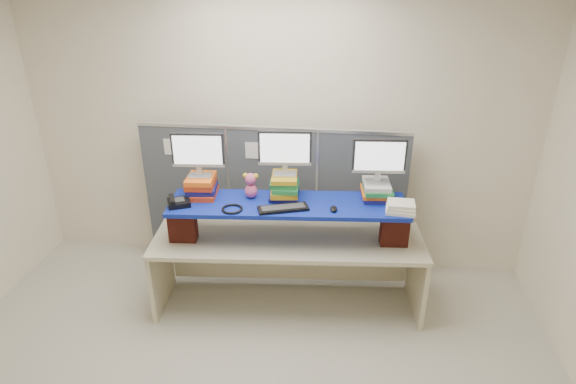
# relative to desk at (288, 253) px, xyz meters

# --- Properties ---
(room) EXTENTS (5.00, 4.00, 2.80)m
(room) POSITION_rel_desk_xyz_m (-0.23, -1.15, 0.83)
(room) COLOR #F4E6C9
(room) RESTS_ON ground
(cubicle_partition) EXTENTS (2.60, 0.06, 1.53)m
(cubicle_partition) POSITION_rel_desk_xyz_m (-0.23, 0.63, 0.20)
(cubicle_partition) COLOR #3F444B
(cubicle_partition) RESTS_ON ground
(desk) EXTENTS (2.41, 0.89, 0.72)m
(desk) POSITION_rel_desk_xyz_m (0.00, 0.00, 0.00)
(desk) COLOR beige
(desk) RESTS_ON ground
(brick_pier_left) EXTENTS (0.24, 0.15, 0.32)m
(brick_pier_left) POSITION_rel_desk_xyz_m (-0.90, -0.13, 0.30)
(brick_pier_left) COLOR maroon
(brick_pier_left) RESTS_ON desk
(brick_pier_right) EXTENTS (0.24, 0.15, 0.32)m
(brick_pier_right) POSITION_rel_desk_xyz_m (0.90, 0.03, 0.30)
(brick_pier_right) COLOR maroon
(brick_pier_right) RESTS_ON desk
(blue_board) EXTENTS (2.03, 0.67, 0.04)m
(blue_board) POSITION_rel_desk_xyz_m (0.00, 0.00, 0.48)
(blue_board) COLOR navy
(blue_board) RESTS_ON brick_pier_left
(book_stack_left) EXTENTS (0.28, 0.32, 0.18)m
(book_stack_left) POSITION_rel_desk_xyz_m (-0.76, 0.05, 0.58)
(book_stack_left) COLOR #BA3215
(book_stack_left) RESTS_ON blue_board
(book_stack_center) EXTENTS (0.27, 0.33, 0.21)m
(book_stack_center) POSITION_rel_desk_xyz_m (-0.04, 0.11, 0.60)
(book_stack_center) COLOR #131455
(book_stack_center) RESTS_ON blue_board
(book_stack_right) EXTENTS (0.28, 0.32, 0.15)m
(book_stack_right) POSITION_rel_desk_xyz_m (0.74, 0.19, 0.57)
(book_stack_right) COLOR #131455
(book_stack_right) RESTS_ON blue_board
(monitor_left) EXTENTS (0.44, 0.14, 0.38)m
(monitor_left) POSITION_rel_desk_xyz_m (-0.77, 0.05, 0.89)
(monitor_left) COLOR #B3B3B8
(monitor_left) RESTS_ON book_stack_left
(monitor_center) EXTENTS (0.44, 0.14, 0.38)m
(monitor_center) POSITION_rel_desk_xyz_m (-0.04, 0.12, 0.92)
(monitor_center) COLOR #B3B3B8
(monitor_center) RESTS_ON book_stack_center
(monitor_right) EXTENTS (0.44, 0.14, 0.38)m
(monitor_right) POSITION_rel_desk_xyz_m (0.74, 0.18, 0.86)
(monitor_right) COLOR #B3B3B8
(monitor_right) RESTS_ON book_stack_right
(keyboard) EXTENTS (0.43, 0.26, 0.03)m
(keyboard) POSITION_rel_desk_xyz_m (-0.02, -0.13, 0.51)
(keyboard) COLOR black
(keyboard) RESTS_ON blue_board
(mouse) EXTENTS (0.06, 0.11, 0.03)m
(mouse) POSITION_rel_desk_xyz_m (0.39, -0.09, 0.51)
(mouse) COLOR black
(mouse) RESTS_ON blue_board
(desk_phone) EXTENTS (0.23, 0.22, 0.08)m
(desk_phone) POSITION_rel_desk_xyz_m (-0.90, -0.16, 0.52)
(desk_phone) COLOR black
(desk_phone) RESTS_ON blue_board
(headset) EXTENTS (0.19, 0.19, 0.02)m
(headset) POSITION_rel_desk_xyz_m (-0.44, -0.19, 0.51)
(headset) COLOR black
(headset) RESTS_ON blue_board
(plush_toy) EXTENTS (0.13, 0.10, 0.23)m
(plush_toy) POSITION_rel_desk_xyz_m (-0.33, 0.06, 0.61)
(plush_toy) COLOR #DF5587
(plush_toy) RESTS_ON blue_board
(binder_stack) EXTENTS (0.25, 0.20, 0.08)m
(binder_stack) POSITION_rel_desk_xyz_m (0.93, -0.05, 0.54)
(binder_stack) COLOR white
(binder_stack) RESTS_ON blue_board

